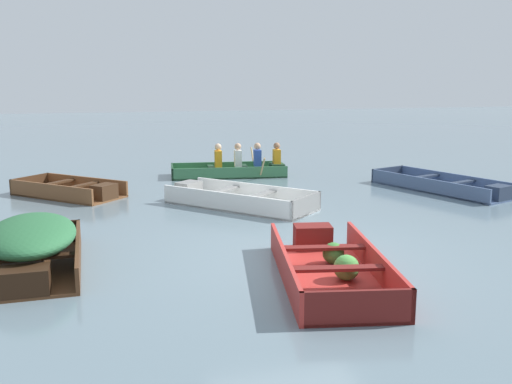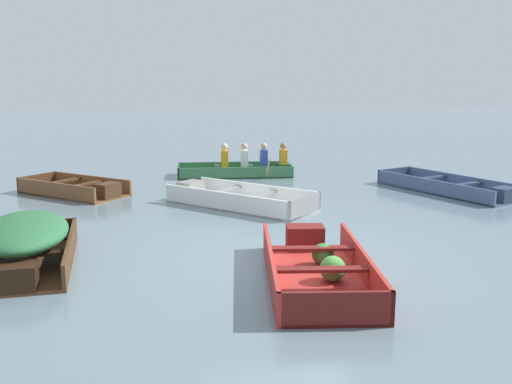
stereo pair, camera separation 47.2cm
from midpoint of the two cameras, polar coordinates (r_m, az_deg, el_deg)
ground_plane at (r=8.39m, az=5.27°, el=-6.53°), size 80.00×80.00×0.00m
dinghy_red_foreground at (r=7.60m, az=7.89°, el=-7.34°), size 1.78×3.10×0.39m
skiff_white_near_moored at (r=11.72m, az=-0.96°, el=-0.73°), size 2.91×3.07×0.38m
skiff_wooden_brown_mid_moored at (r=13.32m, az=-16.45°, el=0.23°), size 2.55×2.52×0.36m
skiff_slate_blue_far_moored at (r=13.86m, az=19.90°, el=0.37°), size 2.14×3.52×0.34m
skiff_dark_varnish_outer_moored at (r=8.41m, az=-20.71°, el=-4.38°), size 1.28×2.53×0.69m
rowboat_green_with_crew at (r=15.38m, az=-0.37°, el=2.46°), size 3.14×2.33×0.88m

